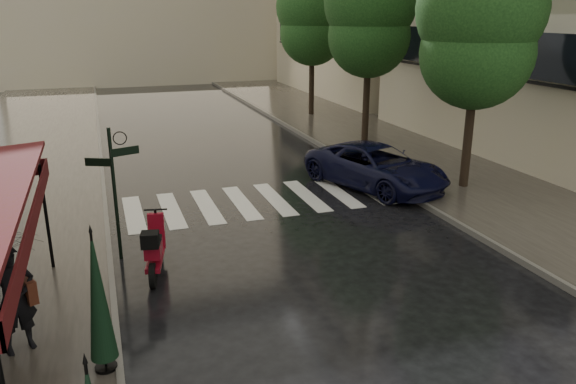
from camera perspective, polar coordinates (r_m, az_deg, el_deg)
ground at (r=11.15m, az=-9.48°, el=-11.94°), size 120.00×120.00×0.00m
sidewalk_near at (r=22.50m, az=-26.18°, el=2.03°), size 6.00×60.00×0.12m
sidewalk_far at (r=25.13m, az=9.30°, el=5.15°), size 5.50×60.00×0.12m
curb_near at (r=22.28m, az=-18.42°, el=2.86°), size 0.12×60.00×0.16m
curb_far at (r=23.96m, az=3.35°, el=4.77°), size 0.12×60.00×0.16m
crosswalk at (r=17.11m, az=-3.05°, el=-0.88°), size 7.85×3.20×0.01m
signpost at (r=13.13m, az=-17.25°, el=0.83°), size 1.17×0.29×3.10m
tree_near at (r=18.26m, az=18.93°, el=16.41°), size 3.80×3.80×7.99m
tree_mid at (r=24.18m, az=8.34°, el=17.93°), size 3.80×3.80×8.34m
tree_far at (r=30.67m, az=2.50°, el=17.79°), size 3.80×3.80×8.16m
pedestrian_with_umbrella at (r=9.96m, az=-26.64°, el=-5.81°), size 1.47×1.48×2.57m
scooter at (r=12.54m, az=-13.40°, el=-5.68°), size 0.72×1.91×1.27m
parked_car at (r=18.46m, az=8.92°, el=2.57°), size 3.88×5.48×1.39m
parasol_front at (r=9.09m, az=-18.74°, el=-9.98°), size 0.43×0.43×2.38m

